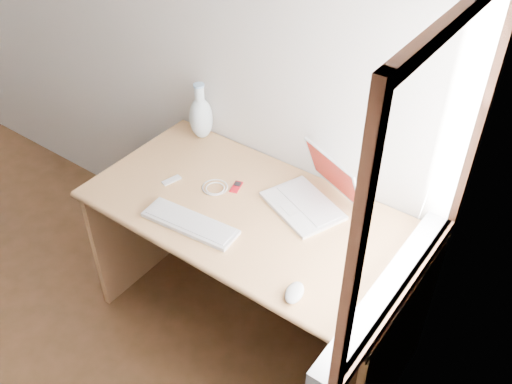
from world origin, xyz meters
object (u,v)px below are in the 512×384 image
Objects in this scene: laptop at (309,193)px; external_keyboard at (190,223)px; vase at (201,116)px; desk at (266,238)px.

laptop reaches higher than external_keyboard.
vase reaches higher than external_keyboard.
desk is at bearing -124.72° from laptop.
external_keyboard is at bearing -105.24° from laptop.
desk is 3.70× the size of laptop.
external_keyboard reaches higher than desk.
desk is 0.33m from laptop.
desk is 4.96× the size of vase.
external_keyboard is (-0.31, -0.41, -0.04)m from laptop.
laptop reaches higher than desk.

